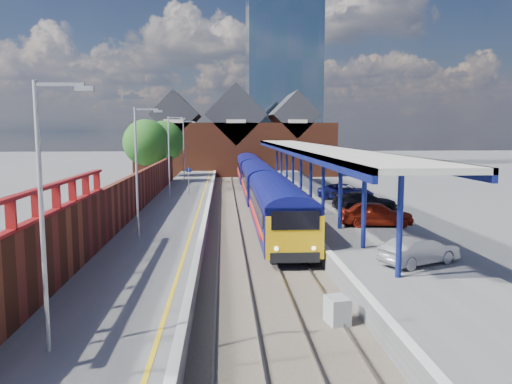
{
  "coord_description": "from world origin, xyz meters",
  "views": [
    {
      "loc": [
        -1.88,
        -20.81,
        6.75
      ],
      "look_at": [
        0.34,
        13.15,
        2.6
      ],
      "focal_mm": 35.0,
      "sensor_mm": 36.0,
      "label": 1
    }
  ],
  "objects_px": {
    "lamp_post_b": "(139,165)",
    "parked_car_red": "(376,214)",
    "lamp_post_d": "(185,146)",
    "relay_cabinet": "(337,311)",
    "parked_car_silver": "(420,250)",
    "parked_car_blue": "(346,192)",
    "lamp_post_a": "(47,201)",
    "lamp_post_c": "(171,152)",
    "parked_car_dark": "(365,202)",
    "platform_sign": "(189,177)",
    "train": "(253,173)"
  },
  "relations": [
    {
      "from": "lamp_post_d",
      "to": "platform_sign",
      "type": "height_order",
      "value": "lamp_post_d"
    },
    {
      "from": "lamp_post_a",
      "to": "parked_car_red",
      "type": "relative_size",
      "value": 1.58
    },
    {
      "from": "parked_car_dark",
      "to": "parked_car_blue",
      "type": "bearing_deg",
      "value": -3.52
    },
    {
      "from": "platform_sign",
      "to": "parked_car_red",
      "type": "distance_m",
      "value": 19.72
    },
    {
      "from": "parked_car_dark",
      "to": "parked_car_blue",
      "type": "height_order",
      "value": "parked_car_dark"
    },
    {
      "from": "train",
      "to": "parked_car_red",
      "type": "relative_size",
      "value": 14.91
    },
    {
      "from": "lamp_post_d",
      "to": "parked_car_dark",
      "type": "bearing_deg",
      "value": -58.02
    },
    {
      "from": "platform_sign",
      "to": "parked_car_red",
      "type": "height_order",
      "value": "platform_sign"
    },
    {
      "from": "lamp_post_d",
      "to": "parked_car_dark",
      "type": "relative_size",
      "value": 1.49
    },
    {
      "from": "parked_car_red",
      "to": "parked_car_silver",
      "type": "xyz_separation_m",
      "value": [
        -0.83,
        -8.89,
        -0.14
      ]
    },
    {
      "from": "lamp_post_c",
      "to": "platform_sign",
      "type": "distance_m",
      "value": 3.34
    },
    {
      "from": "lamp_post_d",
      "to": "relay_cabinet",
      "type": "relative_size",
      "value": 7.0
    },
    {
      "from": "lamp_post_b",
      "to": "parked_car_red",
      "type": "xyz_separation_m",
      "value": [
        13.79,
        2.72,
        -3.24
      ]
    },
    {
      "from": "lamp_post_a",
      "to": "platform_sign",
      "type": "bearing_deg",
      "value": 87.56
    },
    {
      "from": "lamp_post_d",
      "to": "relay_cabinet",
      "type": "height_order",
      "value": "lamp_post_d"
    },
    {
      "from": "parked_car_silver",
      "to": "parked_car_blue",
      "type": "bearing_deg",
      "value": -31.1
    },
    {
      "from": "train",
      "to": "lamp_post_d",
      "type": "xyz_separation_m",
      "value": [
        -7.86,
        2.87,
        2.87
      ]
    },
    {
      "from": "platform_sign",
      "to": "parked_car_blue",
      "type": "distance_m",
      "value": 13.93
    },
    {
      "from": "parked_car_red",
      "to": "relay_cabinet",
      "type": "distance_m",
      "value": 14.07
    },
    {
      "from": "train",
      "to": "relay_cabinet",
      "type": "height_order",
      "value": "train"
    },
    {
      "from": "parked_car_silver",
      "to": "parked_car_blue",
      "type": "distance_m",
      "value": 21.0
    },
    {
      "from": "lamp_post_b",
      "to": "parked_car_red",
      "type": "height_order",
      "value": "lamp_post_b"
    },
    {
      "from": "train",
      "to": "lamp_post_a",
      "type": "distance_m",
      "value": 43.93
    },
    {
      "from": "parked_car_dark",
      "to": "relay_cabinet",
      "type": "distance_m",
      "value": 19.72
    },
    {
      "from": "lamp_post_b",
      "to": "platform_sign",
      "type": "xyz_separation_m",
      "value": [
        1.36,
        18.0,
        -2.3
      ]
    },
    {
      "from": "train",
      "to": "lamp_post_c",
      "type": "distance_m",
      "value": 15.56
    },
    {
      "from": "lamp_post_a",
      "to": "parked_car_red",
      "type": "xyz_separation_m",
      "value": [
        13.79,
        16.72,
        -3.24
      ]
    },
    {
      "from": "lamp_post_a",
      "to": "relay_cabinet",
      "type": "relative_size",
      "value": 7.0
    },
    {
      "from": "lamp_post_c",
      "to": "platform_sign",
      "type": "xyz_separation_m",
      "value": [
        1.36,
        2.0,
        -2.3
      ]
    },
    {
      "from": "lamp_post_c",
      "to": "platform_sign",
      "type": "relative_size",
      "value": 2.8
    },
    {
      "from": "parked_car_blue",
      "to": "relay_cabinet",
      "type": "distance_m",
      "value": 25.81
    },
    {
      "from": "lamp_post_b",
      "to": "lamp_post_a",
      "type": "bearing_deg",
      "value": -90.0
    },
    {
      "from": "parked_car_silver",
      "to": "parked_car_dark",
      "type": "xyz_separation_m",
      "value": [
        1.76,
        14.6,
        0.07
      ]
    },
    {
      "from": "lamp_post_c",
      "to": "parked_car_red",
      "type": "relative_size",
      "value": 1.58
    },
    {
      "from": "parked_car_red",
      "to": "platform_sign",
      "type": "bearing_deg",
      "value": 45.41
    },
    {
      "from": "relay_cabinet",
      "to": "lamp_post_d",
      "type": "bearing_deg",
      "value": 89.97
    },
    {
      "from": "parked_car_silver",
      "to": "parked_car_blue",
      "type": "height_order",
      "value": "parked_car_blue"
    },
    {
      "from": "lamp_post_d",
      "to": "parked_car_dark",
      "type": "distance_m",
      "value": 27.98
    },
    {
      "from": "parked_car_dark",
      "to": "parked_car_blue",
      "type": "distance_m",
      "value": 6.32
    },
    {
      "from": "platform_sign",
      "to": "lamp_post_a",
      "type": "bearing_deg",
      "value": -92.44
    },
    {
      "from": "lamp_post_d",
      "to": "parked_car_blue",
      "type": "distance_m",
      "value": 23.02
    },
    {
      "from": "lamp_post_a",
      "to": "parked_car_silver",
      "type": "bearing_deg",
      "value": 31.16
    },
    {
      "from": "lamp_post_d",
      "to": "parked_car_red",
      "type": "bearing_deg",
      "value": -64.79
    },
    {
      "from": "lamp_post_b",
      "to": "parked_car_silver",
      "type": "distance_m",
      "value": 14.74
    },
    {
      "from": "lamp_post_b",
      "to": "parked_car_red",
      "type": "bearing_deg",
      "value": 11.16
    },
    {
      "from": "parked_car_silver",
      "to": "parked_car_blue",
      "type": "relative_size",
      "value": 0.8
    },
    {
      "from": "train",
      "to": "lamp_post_b",
      "type": "height_order",
      "value": "lamp_post_b"
    },
    {
      "from": "train",
      "to": "parked_car_silver",
      "type": "distance_m",
      "value": 35.67
    },
    {
      "from": "parked_car_silver",
      "to": "train",
      "type": "bearing_deg",
      "value": -17.66
    },
    {
      "from": "lamp_post_c",
      "to": "parked_car_dark",
      "type": "distance_m",
      "value": 16.88
    }
  ]
}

